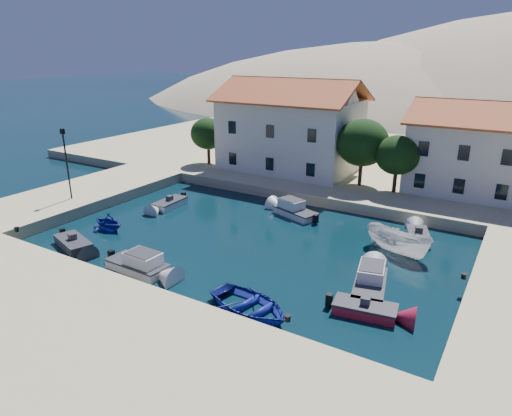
{
  "coord_description": "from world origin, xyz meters",
  "views": [
    {
      "loc": [
        16.71,
        -16.46,
        13.6
      ],
      "look_at": [
        -0.6,
        11.92,
        2.0
      ],
      "focal_mm": 32.0,
      "sensor_mm": 36.0,
      "label": 1
    }
  ],
  "objects_px": {
    "building_mid": "(470,146)",
    "cabin_cruiser_east": "(370,284)",
    "building_left": "(291,124)",
    "lamppost": "(66,157)",
    "cabin_cruiser_south": "(137,264)",
    "rowboat_south": "(250,311)",
    "boat_east": "(397,253)"
  },
  "relations": [
    {
      "from": "lamppost",
      "to": "rowboat_south",
      "type": "relative_size",
      "value": 1.22
    },
    {
      "from": "building_left",
      "to": "building_mid",
      "type": "height_order",
      "value": "building_left"
    },
    {
      "from": "cabin_cruiser_south",
      "to": "building_left",
      "type": "bearing_deg",
      "value": 96.95
    },
    {
      "from": "building_left",
      "to": "cabin_cruiser_south",
      "type": "distance_m",
      "value": 26.4
    },
    {
      "from": "cabin_cruiser_south",
      "to": "boat_east",
      "type": "xyz_separation_m",
      "value": [
        13.67,
        11.47,
        -0.48
      ]
    },
    {
      "from": "building_mid",
      "to": "cabin_cruiser_south",
      "type": "bearing_deg",
      "value": -120.45
    },
    {
      "from": "building_mid",
      "to": "boat_east",
      "type": "height_order",
      "value": "building_mid"
    },
    {
      "from": "building_left",
      "to": "lamppost",
      "type": "bearing_deg",
      "value": -119.9
    },
    {
      "from": "lamppost",
      "to": "rowboat_south",
      "type": "height_order",
      "value": "lamppost"
    },
    {
      "from": "building_left",
      "to": "boat_east",
      "type": "bearing_deg",
      "value": -41.79
    },
    {
      "from": "cabin_cruiser_south",
      "to": "boat_east",
      "type": "relative_size",
      "value": 0.85
    },
    {
      "from": "lamppost",
      "to": "boat_east",
      "type": "xyz_separation_m",
      "value": [
        27.45,
        5.74,
        -4.75
      ]
    },
    {
      "from": "building_mid",
      "to": "lamppost",
      "type": "relative_size",
      "value": 1.69
    },
    {
      "from": "building_left",
      "to": "cabin_cruiser_south",
      "type": "height_order",
      "value": "building_left"
    },
    {
      "from": "rowboat_south",
      "to": "boat_east",
      "type": "bearing_deg",
      "value": -10.88
    },
    {
      "from": "building_mid",
      "to": "cabin_cruiser_east",
      "type": "relative_size",
      "value": 2.25
    },
    {
      "from": "building_mid",
      "to": "rowboat_south",
      "type": "xyz_separation_m",
      "value": [
        -6.95,
        -27.03,
        -5.22
      ]
    },
    {
      "from": "cabin_cruiser_south",
      "to": "rowboat_south",
      "type": "distance_m",
      "value": 8.78
    },
    {
      "from": "building_left",
      "to": "lamppost",
      "type": "height_order",
      "value": "building_left"
    },
    {
      "from": "boat_east",
      "to": "lamppost",
      "type": "bearing_deg",
      "value": 119.97
    },
    {
      "from": "building_left",
      "to": "cabin_cruiser_east",
      "type": "height_order",
      "value": "building_left"
    },
    {
      "from": "lamppost",
      "to": "cabin_cruiser_east",
      "type": "bearing_deg",
      "value": -1.0
    },
    {
      "from": "rowboat_south",
      "to": "boat_east",
      "type": "relative_size",
      "value": 1.0
    },
    {
      "from": "cabin_cruiser_south",
      "to": "cabin_cruiser_east",
      "type": "bearing_deg",
      "value": 22.83
    },
    {
      "from": "building_mid",
      "to": "cabin_cruiser_east",
      "type": "bearing_deg",
      "value": -95.36
    },
    {
      "from": "building_left",
      "to": "cabin_cruiser_south",
      "type": "xyz_separation_m",
      "value": [
        2.29,
        -25.73,
        -5.46
      ]
    },
    {
      "from": "building_left",
      "to": "lamppost",
      "type": "relative_size",
      "value": 2.36
    },
    {
      "from": "building_mid",
      "to": "cabin_cruiser_east",
      "type": "height_order",
      "value": "building_mid"
    },
    {
      "from": "cabin_cruiser_south",
      "to": "lamppost",
      "type": "bearing_deg",
      "value": 159.3
    },
    {
      "from": "lamppost",
      "to": "cabin_cruiser_east",
      "type": "relative_size",
      "value": 1.33
    },
    {
      "from": "building_left",
      "to": "boat_east",
      "type": "height_order",
      "value": "building_left"
    },
    {
      "from": "building_left",
      "to": "rowboat_south",
      "type": "xyz_separation_m",
      "value": [
        11.05,
        -26.03,
        -5.94
      ]
    }
  ]
}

